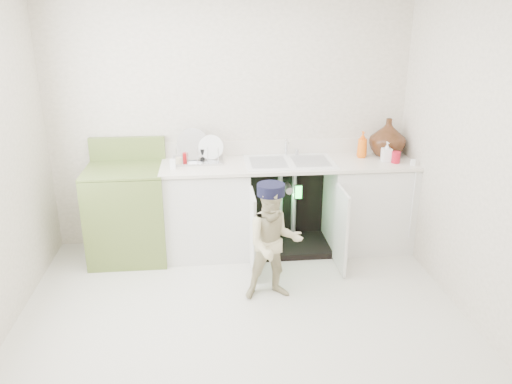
% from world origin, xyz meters
% --- Properties ---
extents(ground, '(3.50, 3.50, 0.00)m').
position_xyz_m(ground, '(0.00, 0.00, 0.00)').
color(ground, beige).
rests_on(ground, ground).
extents(room_shell, '(6.00, 5.50, 1.26)m').
position_xyz_m(room_shell, '(0.00, 0.00, 1.25)').
color(room_shell, silver).
rests_on(room_shell, ground).
extents(counter_run, '(2.44, 1.02, 1.27)m').
position_xyz_m(counter_run, '(0.59, 1.21, 0.48)').
color(counter_run, white).
rests_on(counter_run, ground).
extents(avocado_stove, '(0.72, 0.65, 1.12)m').
position_xyz_m(avocado_stove, '(-1.00, 1.18, 0.46)').
color(avocado_stove, olive).
rests_on(avocado_stove, ground).
extents(repair_worker, '(0.58, 0.76, 0.99)m').
position_xyz_m(repair_worker, '(0.28, 0.30, 0.50)').
color(repair_worker, beige).
rests_on(repair_worker, ground).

